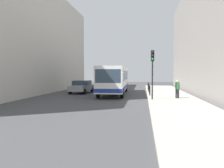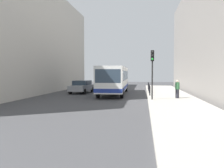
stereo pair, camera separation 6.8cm
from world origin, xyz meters
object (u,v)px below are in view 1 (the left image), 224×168
at_px(bus, 114,79).
at_px(bollard_near, 150,91).
at_px(bollard_mid, 149,89).
at_px(car_beside_bus, 82,86).
at_px(traffic_light, 152,65).
at_px(bollard_farthest, 148,86).
at_px(pedestrian_near_signal, 177,89).
at_px(bollard_far, 149,87).

relative_size(bus, bollard_near, 11.66).
distance_m(bollard_near, bollard_mid, 2.92).
height_order(car_beside_bus, traffic_light, traffic_light).
distance_m(bus, bollard_farthest, 7.41).
xyz_separation_m(car_beside_bus, pedestrian_near_signal, (10.16, -5.60, 0.16)).
height_order(bollard_far, bollard_farthest, same).
relative_size(bus, bollard_far, 11.66).
bearing_deg(bus, traffic_light, 122.46).
relative_size(bus, bollard_mid, 11.66).
bearing_deg(pedestrian_near_signal, bollard_farthest, -26.13).
bearing_deg(bollard_far, traffic_light, -89.38).
relative_size(car_beside_bus, bollard_far, 4.75).
bearing_deg(bollard_mid, traffic_light, -89.09).
bearing_deg(car_beside_bus, bollard_far, -159.54).
distance_m(car_beside_bus, traffic_light, 10.74).
height_order(bollard_near, pedestrian_near_signal, pedestrian_near_signal).
height_order(car_beside_bus, bollard_mid, car_beside_bus).
distance_m(bollard_near, bollard_farthest, 8.76).
xyz_separation_m(traffic_light, bollard_mid, (-0.10, 6.28, -2.38)).
xyz_separation_m(car_beside_bus, bollard_mid, (7.83, -0.62, -0.16)).
distance_m(bollard_mid, bollard_far, 2.92).
bearing_deg(bollard_far, bollard_near, -90.00).
distance_m(traffic_light, bollard_farthest, 12.35).
height_order(car_beside_bus, bollard_farthest, car_beside_bus).
relative_size(bollard_farthest, pedestrian_near_signal, 0.59).
bearing_deg(car_beside_bus, bollard_mid, 179.57).
distance_m(bollard_near, bollard_far, 5.84).
bearing_deg(bollard_farthest, pedestrian_near_signal, -77.86).
bearing_deg(traffic_light, bus, 123.86).
distance_m(bollard_far, pedestrian_near_signal, 8.25).
distance_m(bus, bollard_far, 5.20).
bearing_deg(pedestrian_near_signal, bus, 15.12).
bearing_deg(bollard_near, bus, 146.76).
distance_m(bollard_farthest, pedestrian_near_signal, 11.08).
bearing_deg(bus, bollard_mid, -175.50).
height_order(bus, bollard_farthest, bus).
relative_size(bollard_far, pedestrian_near_signal, 0.59).
relative_size(bollard_near, bollard_farthest, 1.00).
bearing_deg(bus, pedestrian_near_signal, 141.99).
bearing_deg(bollard_farthest, bollard_near, -90.00).
bearing_deg(traffic_light, bollard_farthest, 90.47).
height_order(traffic_light, pedestrian_near_signal, traffic_light).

